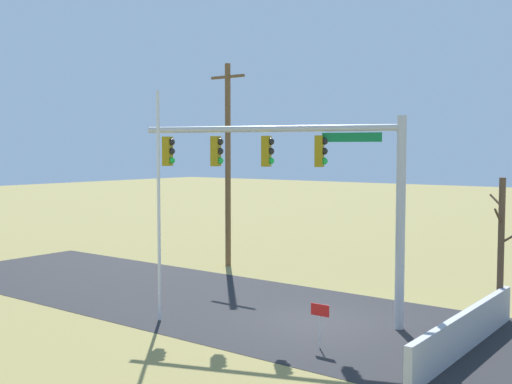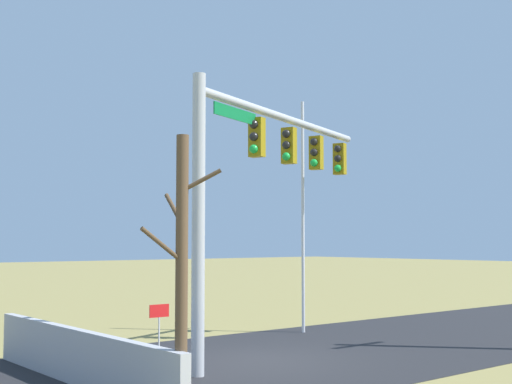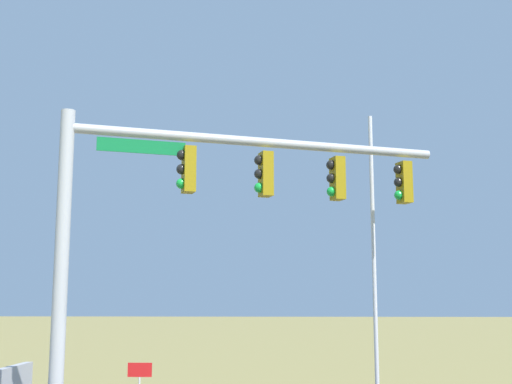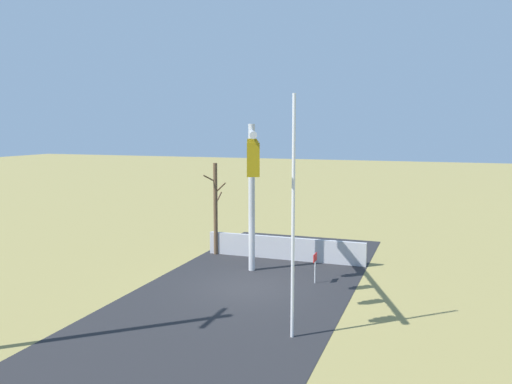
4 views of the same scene
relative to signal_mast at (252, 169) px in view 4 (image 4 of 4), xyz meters
name	(u,v)px [view 4 (image 4 of 4)]	position (x,y,z in m)	size (l,w,h in m)	color
ground_plane	(249,287)	(0.29, 0.26, -4.68)	(160.00, 160.00, 0.00)	olive
road_surface	(205,323)	(-3.71, 0.26, -4.68)	(28.00, 8.00, 0.01)	#232326
sidewalk_corner	(259,265)	(3.61, 0.97, -4.68)	(6.00, 6.00, 0.01)	#B7B5AD
retaining_fence	(285,248)	(4.90, 0.15, -4.14)	(0.20, 7.65, 1.08)	#A8A8AD
signal_mast	(252,169)	(0.00, 0.00, 0.00)	(7.83, 3.07, 6.37)	#B2B5BA
flagpole	(293,219)	(-3.82, -2.65, -1.09)	(0.10, 0.10, 7.19)	silver
bare_tree	(216,208)	(4.77, 3.64, -2.37)	(1.27, 1.02, 4.51)	brown
open_sign	(315,261)	(1.69, -2.07, -3.78)	(0.56, 0.04, 1.22)	silver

